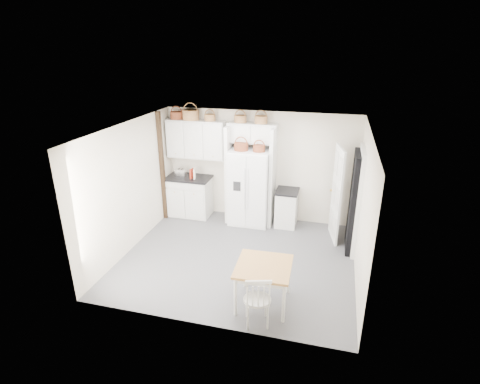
# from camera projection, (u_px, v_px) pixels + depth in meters

# --- Properties ---
(floor) EXTENTS (4.50, 4.50, 0.00)m
(floor) POSITION_uv_depth(u_px,v_px,m) (238.00, 257.00, 7.50)
(floor) COLOR #525156
(floor) RESTS_ON ground
(ceiling) EXTENTS (4.50, 4.50, 0.00)m
(ceiling) POSITION_uv_depth(u_px,v_px,m) (238.00, 129.00, 6.54)
(ceiling) COLOR white
(ceiling) RESTS_ON wall_back
(wall_back) EXTENTS (4.50, 0.00, 4.50)m
(wall_back) POSITION_uv_depth(u_px,v_px,m) (260.00, 166.00, 8.82)
(wall_back) COLOR beige
(wall_back) RESTS_ON floor
(wall_left) EXTENTS (0.00, 4.00, 4.00)m
(wall_left) POSITION_uv_depth(u_px,v_px,m) (131.00, 187.00, 7.55)
(wall_left) COLOR beige
(wall_left) RESTS_ON floor
(wall_right) EXTENTS (0.00, 4.00, 4.00)m
(wall_right) POSITION_uv_depth(u_px,v_px,m) (363.00, 210.00, 6.49)
(wall_right) COLOR beige
(wall_right) RESTS_ON floor
(refrigerator) EXTENTS (0.92, 0.74, 1.78)m
(refrigerator) POSITION_uv_depth(u_px,v_px,m) (250.00, 187.00, 8.69)
(refrigerator) COLOR white
(refrigerator) RESTS_ON floor
(base_cab_left) EXTENTS (1.02, 0.65, 0.95)m
(base_cab_left) POSITION_uv_depth(u_px,v_px,m) (190.00, 196.00, 9.25)
(base_cab_left) COLOR silver
(base_cab_left) RESTS_ON floor
(base_cab_right) EXTENTS (0.47, 0.57, 0.83)m
(base_cab_right) POSITION_uv_depth(u_px,v_px,m) (286.00, 209.00, 8.71)
(base_cab_right) COLOR silver
(base_cab_right) RESTS_ON floor
(dining_table) EXTENTS (0.90, 0.90, 0.72)m
(dining_table) POSITION_uv_depth(u_px,v_px,m) (263.00, 285.00, 6.05)
(dining_table) COLOR #A66E34
(dining_table) RESTS_ON floor
(windsor_chair) EXTENTS (0.51, 0.48, 0.86)m
(windsor_chair) POSITION_uv_depth(u_px,v_px,m) (257.00, 299.00, 5.59)
(windsor_chair) COLOR silver
(windsor_chair) RESTS_ON floor
(counter_left) EXTENTS (1.07, 0.69, 0.04)m
(counter_left) POSITION_uv_depth(u_px,v_px,m) (189.00, 178.00, 9.07)
(counter_left) COLOR black
(counter_left) RESTS_ON base_cab_left
(counter_right) EXTENTS (0.51, 0.60, 0.04)m
(counter_right) POSITION_uv_depth(u_px,v_px,m) (287.00, 191.00, 8.55)
(counter_right) COLOR black
(counter_right) RESTS_ON base_cab_right
(toaster) EXTENTS (0.26, 0.15, 0.18)m
(toaster) POSITION_uv_depth(u_px,v_px,m) (181.00, 173.00, 9.07)
(toaster) COLOR silver
(toaster) RESTS_ON counter_left
(cookbook_red) EXTENTS (0.05, 0.16, 0.24)m
(cookbook_red) POSITION_uv_depth(u_px,v_px,m) (192.00, 173.00, 8.92)
(cookbook_red) COLOR #9E2816
(cookbook_red) RESTS_ON counter_left
(cookbook_cream) EXTENTS (0.07, 0.17, 0.25)m
(cookbook_cream) POSITION_uv_depth(u_px,v_px,m) (195.00, 174.00, 8.90)
(cookbook_cream) COLOR #EEDEC8
(cookbook_cream) RESTS_ON counter_left
(basket_upper_a) EXTENTS (0.30, 0.30, 0.17)m
(basket_upper_a) POSITION_uv_depth(u_px,v_px,m) (177.00, 115.00, 8.71)
(basket_upper_a) COLOR #5A3113
(basket_upper_a) RESTS_ON upper_cabinet
(basket_upper_b) EXTENTS (0.38, 0.38, 0.23)m
(basket_upper_b) POSITION_uv_depth(u_px,v_px,m) (191.00, 115.00, 8.62)
(basket_upper_b) COLOR brown
(basket_upper_b) RESTS_ON upper_cabinet
(basket_upper_c) EXTENTS (0.26, 0.26, 0.15)m
(basket_upper_c) POSITION_uv_depth(u_px,v_px,m) (210.00, 118.00, 8.52)
(basket_upper_c) COLOR brown
(basket_upper_c) RESTS_ON upper_cabinet
(basket_bridge_a) EXTENTS (0.28, 0.28, 0.15)m
(basket_bridge_a) POSITION_uv_depth(u_px,v_px,m) (240.00, 119.00, 8.35)
(basket_bridge_a) COLOR brown
(basket_bridge_a) RESTS_ON bridge_cabinet
(basket_bridge_b) EXTENTS (0.29, 0.29, 0.16)m
(basket_bridge_b) POSITION_uv_depth(u_px,v_px,m) (261.00, 120.00, 8.24)
(basket_bridge_b) COLOR brown
(basket_bridge_b) RESTS_ON bridge_cabinet
(basket_fridge_a) EXTENTS (0.32, 0.32, 0.17)m
(basket_fridge_a) POSITION_uv_depth(u_px,v_px,m) (241.00, 147.00, 8.29)
(basket_fridge_a) COLOR #5A3113
(basket_fridge_a) RESTS_ON refrigerator
(basket_fridge_b) EXTENTS (0.27, 0.27, 0.14)m
(basket_fridge_b) POSITION_uv_depth(u_px,v_px,m) (259.00, 148.00, 8.20)
(basket_fridge_b) COLOR #5A3113
(basket_fridge_b) RESTS_ON refrigerator
(upper_cabinet) EXTENTS (1.40, 0.34, 0.90)m
(upper_cabinet) POSITION_uv_depth(u_px,v_px,m) (196.00, 139.00, 8.80)
(upper_cabinet) COLOR silver
(upper_cabinet) RESTS_ON wall_back
(bridge_cabinet) EXTENTS (1.12, 0.34, 0.45)m
(bridge_cabinet) POSITION_uv_depth(u_px,v_px,m) (252.00, 133.00, 8.40)
(bridge_cabinet) COLOR silver
(bridge_cabinet) RESTS_ON wall_back
(fridge_panel_left) EXTENTS (0.08, 0.60, 2.30)m
(fridge_panel_left) POSITION_uv_depth(u_px,v_px,m) (230.00, 174.00, 8.76)
(fridge_panel_left) COLOR silver
(fridge_panel_left) RESTS_ON floor
(fridge_panel_right) EXTENTS (0.08, 0.60, 2.30)m
(fridge_panel_right) POSITION_uv_depth(u_px,v_px,m) (272.00, 178.00, 8.52)
(fridge_panel_right) COLOR silver
(fridge_panel_right) RESTS_ON floor
(trim_post) EXTENTS (0.09, 0.09, 2.60)m
(trim_post) POSITION_uv_depth(u_px,v_px,m) (162.00, 167.00, 8.75)
(trim_post) COLOR black
(trim_post) RESTS_ON floor
(doorway_void) EXTENTS (0.18, 0.85, 2.05)m
(doorway_void) POSITION_uv_depth(u_px,v_px,m) (355.00, 202.00, 7.52)
(doorway_void) COLOR black
(doorway_void) RESTS_ON floor
(door_slab) EXTENTS (0.21, 0.79, 2.05)m
(door_slab) POSITION_uv_depth(u_px,v_px,m) (337.00, 194.00, 7.90)
(door_slab) COLOR white
(door_slab) RESTS_ON floor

